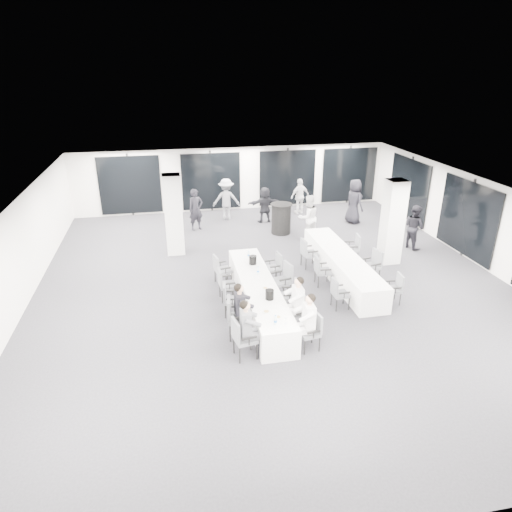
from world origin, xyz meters
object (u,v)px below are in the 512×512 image
(chair_side_left_far, at_px, (307,251))
(chair_main_right_far, at_px, (275,265))
(banquet_table_side, at_px, (342,266))
(chair_main_right_near, at_px, (312,329))
(chair_side_left_near, at_px, (338,292))
(chair_side_right_far, at_px, (353,246))
(ice_bucket_far, at_px, (253,260))
(chair_main_right_mid, at_px, (291,294))
(standing_guest_b, at_px, (308,214))
(standing_guest_h, at_px, (414,224))
(chair_side_left_mid, at_px, (321,269))
(standing_guest_e, at_px, (355,199))
(chair_main_left_fourth, at_px, (225,283))
(standing_guest_a, at_px, (196,207))
(chair_main_left_mid, at_px, (229,298))
(standing_guest_c, at_px, (226,197))
(chair_main_left_near, at_px, (242,336))
(chair_main_left_far, at_px, (220,268))
(banquet_table_main, at_px, (259,296))
(standing_guest_f, at_px, (265,202))
(chair_main_right_second, at_px, (301,311))
(standing_guest_d, at_px, (300,194))
(chair_side_right_near, at_px, (395,287))
(cocktail_table, at_px, (281,218))
(chair_main_right_fourth, at_px, (284,278))
(chair_main_left_second, at_px, (235,315))
(chair_side_right_mid, at_px, (373,264))

(chair_side_left_far, bearing_deg, chair_main_right_far, -63.76)
(banquet_table_side, relative_size, chair_main_right_near, 5.54)
(chair_side_left_near, relative_size, chair_side_right_far, 0.93)
(ice_bucket_far, bearing_deg, chair_main_right_mid, -65.06)
(ice_bucket_far, bearing_deg, standing_guest_b, 51.89)
(chair_side_left_far, relative_size, standing_guest_h, 0.53)
(chair_side_left_mid, height_order, standing_guest_e, standing_guest_e)
(banquet_table_side, bearing_deg, chair_main_left_fourth, -168.26)
(standing_guest_h, bearing_deg, standing_guest_a, 48.73)
(chair_main_left_mid, distance_m, standing_guest_c, 8.14)
(chair_side_left_near, relative_size, standing_guest_c, 0.43)
(chair_main_right_far, xyz_separation_m, chair_side_right_far, (2.94, 0.96, 0.02))
(chair_main_left_near, bearing_deg, chair_side_left_far, 137.02)
(chair_main_left_far, distance_m, chair_side_left_mid, 3.01)
(banquet_table_main, height_order, chair_side_left_near, chair_side_left_near)
(chair_main_left_near, bearing_deg, standing_guest_f, 154.71)
(standing_guest_b, height_order, standing_guest_f, standing_guest_b)
(chair_side_left_mid, bearing_deg, chair_main_left_near, -39.60)
(chair_main_left_mid, distance_m, chair_main_right_second, 1.94)
(standing_guest_d, bearing_deg, chair_side_right_near, 73.17)
(standing_guest_e, bearing_deg, standing_guest_h, -179.33)
(banquet_table_main, bearing_deg, chair_main_left_mid, -167.33)
(chair_main_right_mid, height_order, standing_guest_d, standing_guest_d)
(chair_main_left_mid, height_order, ice_bucket_far, ice_bucket_far)
(standing_guest_d, bearing_deg, standing_guest_h, 101.94)
(cocktail_table, height_order, standing_guest_e, standing_guest_e)
(standing_guest_d, bearing_deg, chair_main_right_fourth, 51.93)
(chair_side_right_far, height_order, standing_guest_e, standing_guest_e)
(chair_main_left_second, distance_m, standing_guest_b, 7.22)
(chair_main_right_fourth, relative_size, standing_guest_c, 0.50)
(chair_main_right_mid, height_order, chair_side_right_mid, chair_side_right_mid)
(standing_guest_c, relative_size, standing_guest_h, 1.10)
(chair_main_left_near, bearing_deg, chair_main_right_near, 81.40)
(chair_side_left_near, distance_m, ice_bucket_far, 2.68)
(chair_side_left_near, relative_size, chair_side_right_near, 1.00)
(standing_guest_b, bearing_deg, cocktail_table, -57.80)
(standing_guest_a, xyz_separation_m, standing_guest_b, (4.06, -1.89, 0.03))
(chair_side_right_mid, bearing_deg, standing_guest_f, 6.91)
(standing_guest_b, height_order, standing_guest_d, standing_guest_b)
(chair_main_left_far, distance_m, standing_guest_c, 6.29)
(chair_main_left_second, relative_size, standing_guest_c, 0.53)
(chair_side_right_near, bearing_deg, chair_side_right_mid, 4.84)
(chair_main_left_fourth, relative_size, chair_side_left_near, 1.09)
(banquet_table_main, xyz_separation_m, chair_main_left_near, (-0.83, -2.13, 0.19))
(chair_main_left_second, relative_size, chair_side_left_far, 1.08)
(chair_side_right_mid, relative_size, standing_guest_f, 0.57)
(chair_side_right_far, height_order, standing_guest_c, standing_guest_c)
(chair_main_right_second, distance_m, chair_side_left_far, 3.80)
(chair_main_left_near, distance_m, chair_side_right_near, 4.91)
(chair_side_left_mid, relative_size, standing_guest_f, 0.54)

